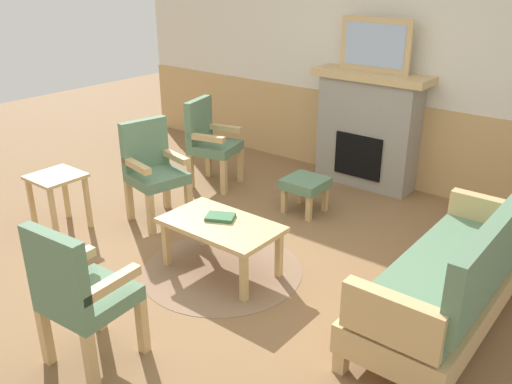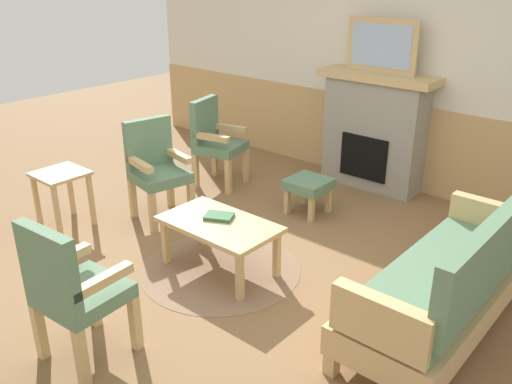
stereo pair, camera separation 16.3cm
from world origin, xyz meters
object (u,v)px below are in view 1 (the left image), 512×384
at_px(couch, 453,278).
at_px(armchair_near_fireplace, 153,167).
at_px(framed_picture, 375,45).
at_px(footstool, 305,186).
at_px(book_on_table, 220,217).
at_px(armchair_front_left, 79,291).
at_px(fireplace, 368,129).
at_px(coffee_table, 221,229).
at_px(armchair_by_window_left, 209,139).
at_px(side_table, 57,187).

relative_size(couch, armchair_near_fireplace, 1.84).
distance_m(framed_picture, couch, 2.93).
xyz_separation_m(framed_picture, footstool, (-0.10, -1.07, -1.28)).
bearing_deg(footstool, couch, -28.08).
xyz_separation_m(couch, book_on_table, (-1.78, -0.36, 0.06)).
xyz_separation_m(book_on_table, armchair_front_left, (0.14, -1.42, 0.08)).
distance_m(framed_picture, book_on_table, 2.65).
xyz_separation_m(fireplace, footstool, (-0.10, -1.07, -0.37)).
bearing_deg(coffee_table, book_on_table, 135.26).
height_order(framed_picture, coffee_table, framed_picture).
bearing_deg(armchair_near_fireplace, armchair_by_window_left, 100.61).
height_order(fireplace, armchair_front_left, fireplace).
bearing_deg(footstool, side_table, -132.05).
xyz_separation_m(fireplace, book_on_table, (-0.04, -2.41, -0.20)).
bearing_deg(framed_picture, coffee_table, -89.80).
bearing_deg(coffee_table, footstool, 94.66).
bearing_deg(framed_picture, armchair_by_window_left, -140.87).
bearing_deg(side_table, armchair_by_window_left, 79.23).
bearing_deg(side_table, footstool, 47.95).
relative_size(armchair_front_left, side_table, 1.78).
bearing_deg(book_on_table, fireplace, 89.00).
relative_size(framed_picture, armchair_near_fireplace, 0.82).
height_order(armchair_near_fireplace, armchair_front_left, same).
bearing_deg(book_on_table, coffee_table, -44.74).
bearing_deg(coffee_table, framed_picture, 90.20).
distance_m(footstool, armchair_near_fireplace, 1.52).
bearing_deg(armchair_by_window_left, couch, -16.81).
height_order(coffee_table, armchair_front_left, armchair_front_left).
xyz_separation_m(couch, coffee_table, (-1.73, -0.41, -0.01)).
bearing_deg(side_table, armchair_front_left, -28.95).
xyz_separation_m(fireplace, armchair_by_window_left, (-1.37, -1.11, -0.11)).
xyz_separation_m(framed_picture, book_on_table, (-0.04, -2.41, -1.10)).
xyz_separation_m(footstool, armchair_front_left, (0.20, -2.76, 0.25)).
bearing_deg(armchair_by_window_left, side_table, -100.77).
xyz_separation_m(framed_picture, side_table, (-1.70, -2.84, -1.13)).
height_order(footstool, armchair_front_left, armchair_front_left).
xyz_separation_m(book_on_table, armchair_near_fireplace, (-1.14, 0.30, 0.08)).
relative_size(footstool, armchair_near_fireplace, 0.41).
distance_m(framed_picture, armchair_near_fireplace, 2.63).
xyz_separation_m(armchair_near_fireplace, side_table, (-0.51, -0.72, -0.10)).
height_order(book_on_table, footstool, book_on_table).
xyz_separation_m(framed_picture, armchair_by_window_left, (-1.37, -1.11, -1.02)).
xyz_separation_m(coffee_table, book_on_table, (-0.05, 0.05, 0.07)).
bearing_deg(couch, coffee_table, -166.82).
bearing_deg(fireplace, couch, -49.72).
height_order(couch, book_on_table, couch).
xyz_separation_m(framed_picture, coffee_table, (0.01, -2.46, -1.17)).
relative_size(couch, side_table, 3.27).
bearing_deg(fireplace, armchair_by_window_left, -140.88).
distance_m(armchair_near_fireplace, armchair_by_window_left, 1.02).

